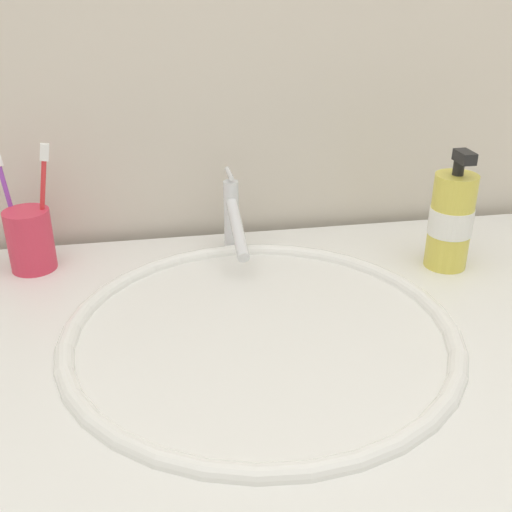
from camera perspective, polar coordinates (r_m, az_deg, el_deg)
The scene contains 6 objects.
sink_basin at distance 0.80m, azimuth 0.38°, elevation -9.72°, with size 0.50×0.50×0.13m.
faucet at distance 0.95m, azimuth -2.13°, elevation 3.56°, with size 0.02×0.17×0.12m.
toothbrush_cup at distance 0.97m, azimuth -20.35°, elevation 1.40°, with size 0.07×0.07×0.09m, color #D8334C.
toothbrush_purple at distance 0.97m, azimuth -22.12°, elevation 4.90°, with size 0.03×0.04×0.17m.
toothbrush_red at distance 0.94m, azimuth -19.33°, elevation 5.13°, with size 0.04×0.01×0.18m.
soap_dispenser at distance 0.95m, azimuth 17.75°, elevation 3.21°, with size 0.06×0.06×0.18m.
Camera 1 is at (-0.14, -0.64, 1.24)m, focal length 42.79 mm.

